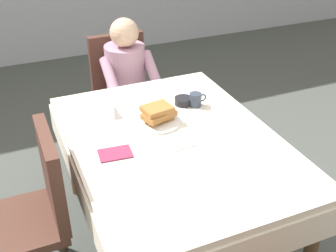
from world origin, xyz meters
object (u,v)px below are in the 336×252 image
object	(u,v)px
chair_diner	(122,86)
syrup_pitcher	(115,112)
plate_breakfast	(157,121)
dining_table_main	(174,152)
knife_right_of_plate	(188,117)
breakfast_stack	(158,113)
bowl_butter	(183,101)
spoon_near_edge	(185,148)
diner_person	(127,78)
cup_coffee	(196,100)
fork_left_of_plate	(127,130)
chair_left_side	(37,205)

from	to	relation	value
chair_diner	syrup_pitcher	world-z (taller)	chair_diner
chair_diner	plate_breakfast	distance (m)	1.00
dining_table_main	knife_right_of_plate	distance (m)	0.26
dining_table_main	plate_breakfast	size ratio (longest dim) A/B	5.44
knife_right_of_plate	plate_breakfast	bearing A→B (deg)	77.83
breakfast_stack	bowl_butter	distance (m)	0.28
chair_diner	breakfast_stack	xyz separation A→B (m)	(-0.08, -0.97, 0.27)
dining_table_main	breakfast_stack	distance (m)	0.25
bowl_butter	spoon_near_edge	bearing A→B (deg)	-114.06
syrup_pitcher	knife_right_of_plate	world-z (taller)	syrup_pitcher
dining_table_main	bowl_butter	bearing A→B (deg)	58.09
diner_person	cup_coffee	distance (m)	0.76
dining_table_main	spoon_near_edge	xyz separation A→B (m)	(0.01, -0.11, 0.09)
diner_person	fork_left_of_plate	world-z (taller)	diner_person
plate_breakfast	spoon_near_edge	xyz separation A→B (m)	(0.03, -0.31, -0.01)
dining_table_main	fork_left_of_plate	world-z (taller)	fork_left_of_plate
plate_breakfast	dining_table_main	bearing A→B (deg)	-83.52
chair_left_side	fork_left_of_plate	bearing A→B (deg)	-72.31
breakfast_stack	knife_right_of_plate	distance (m)	0.19
chair_left_side	spoon_near_edge	distance (m)	0.82
chair_diner	cup_coffee	bearing A→B (deg)	103.90
chair_diner	chair_left_side	bearing A→B (deg)	54.57
diner_person	plate_breakfast	distance (m)	0.82
spoon_near_edge	diner_person	bearing A→B (deg)	81.76
chair_diner	breakfast_stack	bearing A→B (deg)	85.40
plate_breakfast	cup_coffee	xyz separation A→B (m)	(0.30, 0.10, 0.03)
fork_left_of_plate	chair_left_side	bearing A→B (deg)	107.76
chair_left_side	breakfast_stack	distance (m)	0.82
chair_diner	bowl_butter	bearing A→B (deg)	100.55
chair_diner	syrup_pitcher	distance (m)	0.90
chair_left_side	plate_breakfast	distance (m)	0.80
diner_person	plate_breakfast	size ratio (longest dim) A/B	4.00
syrup_pitcher	cup_coffee	bearing A→B (deg)	-6.67
breakfast_stack	spoon_near_edge	size ratio (longest dim) A/B	1.44
diner_person	knife_right_of_plate	size ratio (longest dim) A/B	5.60
dining_table_main	plate_breakfast	bearing A→B (deg)	96.48
bowl_butter	knife_right_of_plate	bearing A→B (deg)	-105.84
cup_coffee	knife_right_of_plate	bearing A→B (deg)	-133.05
breakfast_stack	knife_right_of_plate	xyz separation A→B (m)	(0.18, -0.02, -0.06)
plate_breakfast	spoon_near_edge	size ratio (longest dim) A/B	1.87
cup_coffee	knife_right_of_plate	size ratio (longest dim) A/B	0.57
knife_right_of_plate	chair_diner	bearing A→B (deg)	-0.06
plate_breakfast	syrup_pitcher	xyz separation A→B (m)	(-0.21, 0.16, 0.03)
plate_breakfast	bowl_butter	size ratio (longest dim) A/B	2.55
chair_diner	plate_breakfast	xyz separation A→B (m)	(-0.08, -0.97, 0.22)
syrup_pitcher	diner_person	bearing A→B (deg)	66.22
bowl_butter	spoon_near_edge	size ratio (longest dim) A/B	0.73
cup_coffee	bowl_butter	distance (m)	0.08
chair_left_side	knife_right_of_plate	world-z (taller)	chair_left_side
plate_breakfast	breakfast_stack	bearing A→B (deg)	-29.37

